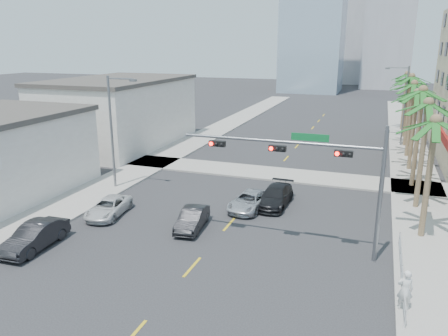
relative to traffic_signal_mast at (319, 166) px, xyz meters
The scene contains 24 objects.
ground 11.06m from the traffic_signal_mast, 126.03° to the right, with size 260.00×260.00×0.00m, color #262628.
sidewalk_right 14.44m from the traffic_signal_mast, 62.71° to the left, with size 4.00×120.00×0.15m, color gray.
sidewalk_left 22.05m from the traffic_signal_mast, 145.89° to the left, with size 4.00×120.00×0.15m, color gray.
sidewalk_cross 15.99m from the traffic_signal_mast, 112.38° to the left, with size 80.00×4.00×0.15m, color gray.
building_left_far 32.30m from the traffic_signal_mast, 141.59° to the left, with size 11.00×18.00×7.20m, color beige.
tower_far_center 118.45m from the traffic_signal_mast, 94.29° to the left, with size 16.00×16.00×42.00m, color #ADADB2.
traffic_signal_mast is the anchor object (origin of this frame).
palm_tree_0 7.37m from the traffic_signal_mast, 34.84° to the left, with size 4.80×4.80×7.80m.
palm_tree_1 11.18m from the traffic_signal_mast, 57.84° to the left, with size 4.80×4.80×8.16m.
palm_tree_2 15.81m from the traffic_signal_mast, 68.07° to the left, with size 4.80×4.80×8.52m.
palm_tree_3 20.59m from the traffic_signal_mast, 73.51° to the left, with size 4.80×4.80×7.80m.
palm_tree_4 25.63m from the traffic_signal_mast, 76.83° to the left, with size 4.80×4.80×8.16m.
palm_tree_5 30.72m from the traffic_signal_mast, 79.05° to the left, with size 4.80×4.80×8.52m.
palm_tree_6 35.78m from the traffic_signal_mast, 80.63° to the left, with size 4.80×4.80×7.80m.
palm_tree_7 40.93m from the traffic_signal_mast, 81.82° to the left, with size 4.80×4.80×8.16m.
streetlight_left 17.84m from the traffic_signal_mast, 160.18° to the left, with size 2.55×0.25×9.00m.
streetlight_right 30.50m from the traffic_signal_mast, 80.16° to the left, with size 2.55×0.25×9.00m.
guardrail 6.59m from the traffic_signal_mast, 23.39° to the right, with size 0.08×8.08×1.00m.
car_parked_mid 16.49m from the traffic_signal_mast, 162.06° to the right, with size 1.55×4.46×1.47m, color black.
car_parked_far 14.75m from the traffic_signal_mast, behind, with size 1.97×4.28×1.19m, color silver.
car_lane_left 8.99m from the traffic_signal_mast, behind, with size 1.37×3.92×1.29m, color black.
car_lane_center 8.61m from the traffic_signal_mast, 136.12° to the left, with size 2.05×4.44×1.23m, color silver.
car_lane_right 8.68m from the traffic_signal_mast, 120.30° to the left, with size 1.95×4.80×1.39m, color black.
pedestrian 7.51m from the traffic_signal_mast, 44.86° to the right, with size 0.68×0.45×1.87m, color silver.
Camera 1 is at (8.52, -14.90, 11.33)m, focal length 35.00 mm.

